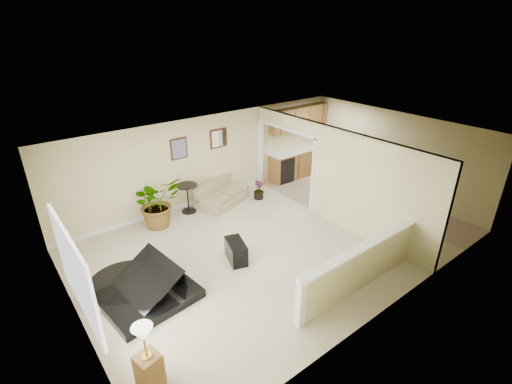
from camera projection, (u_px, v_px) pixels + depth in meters
floor at (278, 240)px, 8.99m from camera, size 9.00×9.00×0.00m
back_wall at (210, 159)px, 10.60m from camera, size 9.00×0.04×2.50m
front_wall at (395, 253)px, 6.32m from camera, size 9.00×0.04×2.50m
left_wall at (69, 268)px, 5.96m from camera, size 0.04×6.00×2.50m
right_wall at (393, 154)px, 10.97m from camera, size 0.04×6.00×2.50m
ceiling at (281, 141)px, 7.93m from camera, size 9.00×6.00×0.04m
kitchen_vinyl at (360, 204)px, 10.75m from camera, size 2.70×6.00×0.01m
interior_partition at (325, 174)px, 9.66m from camera, size 0.18×5.99×2.50m
pony_half_wall at (359, 267)px, 7.17m from camera, size 3.42×0.22×1.00m
left_window at (75, 273)px, 5.52m from camera, size 0.05×2.15×1.45m
wall_art_left at (179, 149)px, 9.84m from camera, size 0.48×0.04×0.58m
wall_mirror at (219, 138)px, 10.52m from camera, size 0.55×0.04×0.55m
kitchen_cabinets at (297, 151)px, 12.35m from camera, size 2.36×0.65×2.33m
piano at (140, 268)px, 6.93m from camera, size 2.07×2.13×1.57m
piano_bench at (236, 251)px, 8.18m from camera, size 0.54×0.76×0.46m
loveseat at (221, 192)px, 10.72m from camera, size 1.79×1.33×0.87m
accent_table at (188, 195)px, 10.12m from camera, size 0.56×0.56×0.81m
palm_plant at (157, 203)px, 9.39m from camera, size 1.32×1.19×1.32m
small_plant at (259, 191)px, 11.00m from camera, size 0.37×0.37×0.55m
lamp_stand at (148, 361)px, 5.27m from camera, size 0.39×0.39×1.11m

